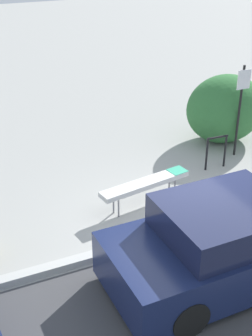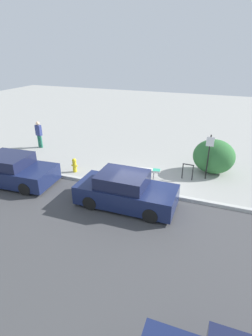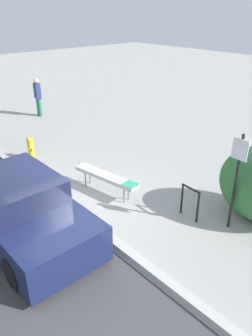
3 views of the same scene
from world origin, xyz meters
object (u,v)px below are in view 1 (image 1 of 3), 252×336
sign_post (240,103)px  parked_car_near (229,243)px  bike_rack (216,149)px  bench (146,184)px

sign_post → parked_car_near: sign_post is taller
bike_rack → parked_car_near: bearing=-121.7°
bench → sign_post: bearing=11.2°
bike_rack → sign_post: size_ratio=0.36×
bench → bike_rack: size_ratio=2.50×
bench → bike_rack: 2.37m
bike_rack → parked_car_near: size_ratio=0.20×
bike_rack → sign_post: 1.29m
bench → sign_post: (3.10, 1.15, 0.90)m
bench → bike_rack: (2.25, 0.77, 0.02)m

